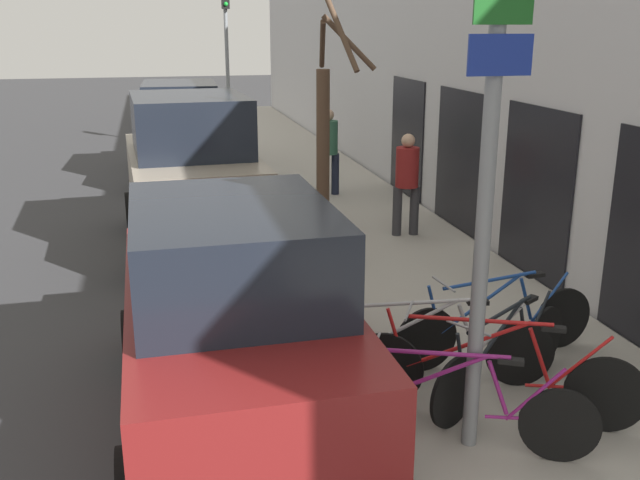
{
  "coord_description": "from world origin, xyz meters",
  "views": [
    {
      "loc": [
        -0.78,
        -0.34,
        3.51
      ],
      "look_at": [
        0.95,
        7.0,
        1.22
      ],
      "focal_mm": 40.0,
      "sensor_mm": 36.0,
      "label": 1
    }
  ],
  "objects": [
    {
      "name": "ground_plane",
      "position": [
        0.0,
        11.2,
        0.0
      ],
      "size": [
        80.0,
        80.0,
        0.0
      ],
      "primitive_type": "plane",
      "color": "#333335"
    },
    {
      "name": "sidewalk_curb",
      "position": [
        2.6,
        14.0,
        0.07
      ],
      "size": [
        3.2,
        32.0,
        0.15
      ],
      "color": "#ADA89E",
      "rests_on": "ground"
    },
    {
      "name": "building_facade",
      "position": [
        4.35,
        13.92,
        3.22
      ],
      "size": [
        0.23,
        32.0,
        6.5
      ],
      "color": "#BCBCC1",
      "rests_on": "ground"
    },
    {
      "name": "signpost",
      "position": [
        1.63,
        4.44,
        2.13
      ],
      "size": [
        0.49,
        0.14,
        3.73
      ],
      "color": "gray",
      "rests_on": "sidewalk_curb"
    },
    {
      "name": "bicycle_0",
      "position": [
        1.47,
        4.42,
        0.53
      ],
      "size": [
        2.06,
        1.06,
        0.88
      ],
      "rotation": [
        0.0,
        0.0,
        1.11
      ],
      "color": "black",
      "rests_on": "sidewalk_curb"
    },
    {
      "name": "bicycle_1",
      "position": [
        1.99,
        4.8,
        0.56
      ],
      "size": [
        2.29,
        1.25,
        0.95
      ],
      "rotation": [
        0.0,
        0.0,
        1.08
      ],
      "color": "black",
      "rests_on": "sidewalk_curb"
    },
    {
      "name": "bicycle_2",
      "position": [
        2.28,
        5.14,
        0.53
      ],
      "size": [
        1.92,
        1.2,
        0.89
      ],
      "rotation": [
        0.0,
        0.0,
        2.12
      ],
      "color": "black",
      "rests_on": "sidewalk_curb"
    },
    {
      "name": "bicycle_3",
      "position": [
        1.64,
        5.43,
        0.54
      ],
      "size": [
        2.4,
        0.6,
        0.92
      ],
      "rotation": [
        0.0,
        0.0,
        1.38
      ],
      "color": "black",
      "rests_on": "sidewalk_curb"
    },
    {
      "name": "bicycle_4",
      "position": [
        2.56,
        5.85,
        0.54
      ],
      "size": [
        2.3,
        0.44,
        0.93
      ],
      "rotation": [
        0.0,
        0.0,
        1.68
      ],
      "color": "black",
      "rests_on": "sidewalk_curb"
    },
    {
      "name": "parked_car_0",
      "position": [
        -0.19,
        5.52,
        0.95
      ],
      "size": [
        2.09,
        4.26,
        2.07
      ],
      "rotation": [
        0.0,
        0.0,
        0.01
      ],
      "color": "maroon",
      "rests_on": "ground"
    },
    {
      "name": "parked_car_1",
      "position": [
        -0.21,
        11.01,
        1.12
      ],
      "size": [
        2.26,
        4.34,
        2.47
      ],
      "rotation": [
        0.0,
        0.0,
        0.05
      ],
      "color": "gray",
      "rests_on": "ground"
    },
    {
      "name": "parked_car_2",
      "position": [
        -0.1,
        16.79,
        1.01
      ],
      "size": [
        2.19,
        4.58,
        2.22
      ],
      "rotation": [
        0.0,
        0.0,
        -0.04
      ],
      "color": "silver",
      "rests_on": "ground"
    },
    {
      "name": "pedestrian_near",
      "position": [
        2.66,
        13.51,
        1.15
      ],
      "size": [
        0.46,
        0.39,
        1.74
      ],
      "rotation": [
        0.0,
        0.0,
        3.12
      ],
      "color": "#1E2338",
      "rests_on": "sidewalk_curb"
    },
    {
      "name": "pedestrian_far",
      "position": [
        3.2,
        10.39,
        1.12
      ],
      "size": [
        0.44,
        0.37,
        1.68
      ],
      "rotation": [
        0.0,
        0.0,
        3.05
      ],
      "color": "#333338",
      "rests_on": "sidewalk_curb"
    },
    {
      "name": "street_tree",
      "position": [
        1.43,
        8.75,
        1.82
      ],
      "size": [
        0.75,
        1.42,
        3.8
      ],
      "color": "#4C3828",
      "rests_on": "sidewalk_curb"
    },
    {
      "name": "traffic_light",
      "position": [
        1.32,
        19.44,
        3.03
      ],
      "size": [
        0.2,
        0.3,
        4.5
      ],
      "color": "gray",
      "rests_on": "sidewalk_curb"
    }
  ]
}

